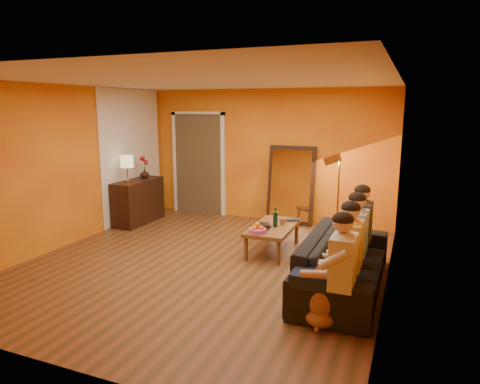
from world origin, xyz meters
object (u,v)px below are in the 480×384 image
at_px(wine_bottle, 275,217).
at_px(vase, 145,173).
at_px(floor_lamp, 338,198).
at_px(tumbler, 283,221).
at_px(table_lamp, 127,169).
at_px(person_far_left, 343,271).
at_px(sideboard, 138,201).
at_px(dog, 323,296).
at_px(sofa, 344,262).
at_px(person_mid_left, 350,254).
at_px(laptop, 290,221).
at_px(mirror_frame, 291,185).
at_px(coffee_table, 273,238).
at_px(person_mid_right, 357,240).
at_px(person_far_right, 362,229).

relative_size(wine_bottle, vase, 1.65).
bearing_deg(floor_lamp, tumbler, -135.57).
relative_size(table_lamp, person_far_left, 0.42).
relative_size(sideboard, wine_bottle, 3.81).
height_order(table_lamp, wine_bottle, table_lamp).
bearing_deg(dog, sofa, 71.70).
height_order(dog, person_mid_left, person_mid_left).
distance_m(laptop, vase, 3.26).
xyz_separation_m(table_lamp, floor_lamp, (3.81, 0.69, -0.39)).
bearing_deg(person_far_left, dog, -176.36).
relative_size(sideboard, vase, 6.28).
xyz_separation_m(wine_bottle, tumbler, (0.07, 0.17, -0.11)).
xyz_separation_m(mirror_frame, laptop, (0.38, -1.39, -0.33)).
distance_m(coffee_table, floor_lamp, 1.42).
bearing_deg(sofa, tumbler, 45.40).
distance_m(sideboard, person_mid_right, 4.64).
xyz_separation_m(floor_lamp, person_mid_right, (0.56, -1.94, -0.11)).
bearing_deg(floor_lamp, person_far_right, -76.62).
distance_m(mirror_frame, wine_bottle, 1.82).
distance_m(person_mid_left, wine_bottle, 1.93).
relative_size(sideboard, person_mid_right, 0.97).
bearing_deg(person_mid_right, floor_lamp, 106.07).
height_order(floor_lamp, person_far_right, floor_lamp).
relative_size(coffee_table, person_far_left, 1.00).
xyz_separation_m(coffee_table, person_far_right, (1.38, -0.34, 0.40)).
bearing_deg(table_lamp, sofa, -17.69).
xyz_separation_m(dog, vase, (-4.18, 2.91, 0.64)).
xyz_separation_m(sofa, tumbler, (-1.13, 1.11, 0.13)).
relative_size(floor_lamp, vase, 7.66).
distance_m(dog, person_far_right, 1.70).
bearing_deg(laptop, floor_lamp, 18.54).
bearing_deg(person_far_left, wine_bottle, 124.36).
xyz_separation_m(dog, wine_bottle, (-1.14, 1.96, 0.27)).
distance_m(mirror_frame, dog, 4.02).
bearing_deg(sideboard, person_far_right, -12.92).
height_order(sofa, person_far_left, person_far_left).
relative_size(person_mid_right, laptop, 3.41).
height_order(sideboard, laptop, sideboard).
bearing_deg(person_mid_left, coffee_table, 133.69).
relative_size(person_mid_left, wine_bottle, 3.94).
bearing_deg(tumbler, wine_bottle, -112.38).
bearing_deg(person_far_left, person_far_right, 90.00).
bearing_deg(tumbler, mirror_frame, 101.22).
height_order(wine_bottle, vase, vase).
bearing_deg(laptop, mirror_frame, 76.43).
xyz_separation_m(dog, laptop, (-1.01, 2.36, 0.13)).
relative_size(table_lamp, vase, 2.71).
height_order(sofa, person_far_right, person_far_right).
bearing_deg(sofa, vase, 65.84).
relative_size(person_far_left, person_far_right, 1.00).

